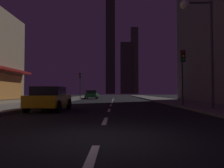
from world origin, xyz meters
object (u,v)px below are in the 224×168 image
Objects in this scene: fire_hydrant_far_left at (68,97)px; car_parked_far at (92,94)px; traffic_light_far_left at (80,80)px; street_lamp_right at (198,27)px; traffic_light_near_right at (183,65)px; car_parked_near at (50,98)px.

car_parked_far is at bearing 74.30° from fire_hydrant_far_left.
traffic_light_far_left reaches higher than fire_hydrant_far_left.
street_lamp_right reaches higher than fire_hydrant_far_left.
traffic_light_far_left is 0.64× the size of street_lamp_right.
street_lamp_right is at bearing -54.82° from fire_hydrant_far_left.
traffic_light_near_right is at bearing -61.46° from traffic_light_far_left.
traffic_light_near_right is at bearing -47.49° from fire_hydrant_far_left.
traffic_light_far_left is (0.40, 7.79, 2.74)m from fire_hydrant_far_left.
car_parked_near is 1.01× the size of traffic_light_near_right.
car_parked_far is at bearing 110.37° from street_lamp_right.
car_parked_near is 1.01× the size of traffic_light_far_left.
traffic_light_far_left is at bearing 118.54° from traffic_light_near_right.
traffic_light_far_left reaches higher than car_parked_far.
fire_hydrant_far_left is 17.09m from traffic_light_near_right.
street_lamp_right reaches higher than traffic_light_far_left.
fire_hydrant_far_left is 8.27m from traffic_light_far_left.
car_parked_near is 0.64× the size of street_lamp_right.
car_parked_far is 1.01× the size of traffic_light_near_right.
traffic_light_near_right is 4.03m from street_lamp_right.
car_parked_far is at bearing 113.81° from traffic_light_near_right.
street_lamp_right is (-0.12, -3.57, 1.87)m from traffic_light_near_right.
traffic_light_near_right is at bearing 21.16° from car_parked_near.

